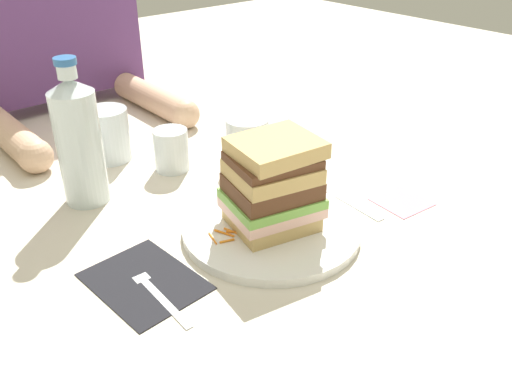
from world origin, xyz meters
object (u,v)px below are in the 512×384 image
(water_bottle, at_px, (79,141))
(empty_tumbler_0, at_px, (171,150))
(napkin_dark, at_px, (144,281))
(knife, at_px, (339,196))
(main_plate, at_px, (269,227))
(sandwich, at_px, (270,184))
(napkin_pink, at_px, (402,201))
(fork, at_px, (153,288))
(juice_glass, at_px, (247,145))
(empty_tumbler_1, at_px, (108,135))

(water_bottle, height_order, empty_tumbler_0, water_bottle)
(napkin_dark, relative_size, knife, 0.76)
(main_plate, height_order, empty_tumbler_0, empty_tumbler_0)
(sandwich, height_order, napkin_pink, sandwich)
(fork, distance_m, napkin_pink, 0.43)
(main_plate, bearing_deg, juice_glass, 58.33)
(juice_glass, distance_m, napkin_pink, 0.29)
(sandwich, relative_size, knife, 0.73)
(napkin_pink, bearing_deg, sandwich, 160.66)
(knife, relative_size, empty_tumbler_1, 2.04)
(empty_tumbler_1, bearing_deg, water_bottle, -130.72)
(empty_tumbler_0, distance_m, napkin_pink, 0.41)
(water_bottle, bearing_deg, sandwich, -58.06)
(empty_tumbler_1, bearing_deg, fork, -110.20)
(napkin_dark, height_order, napkin_pink, same)
(main_plate, relative_size, water_bottle, 1.12)
(napkin_dark, relative_size, napkin_pink, 1.94)
(juice_glass, height_order, empty_tumbler_0, juice_glass)
(sandwich, xyz_separation_m, empty_tumbler_0, (0.00, 0.27, -0.04))
(empty_tumbler_1, relative_size, napkin_pink, 1.25)
(sandwich, relative_size, napkin_dark, 0.95)
(fork, xyz_separation_m, water_bottle, (0.04, 0.27, 0.10))
(main_plate, height_order, water_bottle, water_bottle)
(empty_tumbler_1, xyz_separation_m, napkin_pink, (0.28, -0.46, -0.05))
(main_plate, distance_m, empty_tumbler_0, 0.27)
(sandwich, bearing_deg, fork, -178.17)
(water_bottle, bearing_deg, napkin_dark, -99.26)
(juice_glass, distance_m, empty_tumbler_0, 0.14)
(water_bottle, bearing_deg, fork, -98.68)
(sandwich, xyz_separation_m, fork, (-0.21, -0.01, -0.07))
(knife, distance_m, water_bottle, 0.43)
(napkin_dark, height_order, empty_tumbler_1, empty_tumbler_1)
(fork, distance_m, empty_tumbler_0, 0.35)
(sandwich, bearing_deg, water_bottle, 121.94)
(juice_glass, distance_m, water_bottle, 0.30)
(napkin_dark, xyz_separation_m, napkin_pink, (0.42, -0.09, -0.00))
(water_bottle, bearing_deg, main_plate, -58.16)
(empty_tumbler_0, bearing_deg, sandwich, -90.46)
(empty_tumbler_1, bearing_deg, empty_tumbler_0, -60.25)
(napkin_dark, xyz_separation_m, juice_glass, (0.32, 0.18, 0.04))
(main_plate, distance_m, empty_tumbler_1, 0.39)
(juice_glass, height_order, empty_tumbler_1, empty_tumbler_1)
(napkin_dark, distance_m, knife, 0.36)
(main_plate, relative_size, juice_glass, 2.98)
(main_plate, distance_m, sandwich, 0.07)
(main_plate, distance_m, knife, 0.16)
(juice_glass, relative_size, napkin_pink, 1.12)
(empty_tumbler_0, bearing_deg, water_bottle, -178.37)
(sandwich, relative_size, juice_glass, 1.65)
(empty_tumbler_1, bearing_deg, main_plate, -80.80)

